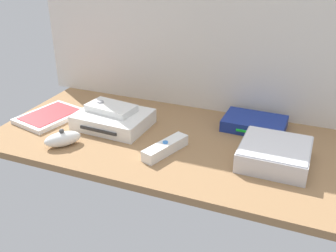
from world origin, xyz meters
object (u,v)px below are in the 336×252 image
(game_case, at_px, (50,116))
(network_router, at_px, (254,124))
(game_console, at_px, (113,119))
(remote_wand, at_px, (165,148))
(remote_classic_pad, at_px, (111,108))
(mini_computer, at_px, (275,154))
(remote_nunchuk, at_px, (63,139))

(game_case, bearing_deg, network_router, 28.71)
(game_console, xyz_separation_m, network_router, (0.40, 0.14, -0.00))
(remote_wand, xyz_separation_m, remote_classic_pad, (-0.22, 0.10, 0.04))
(mini_computer, relative_size, network_router, 0.94)
(game_console, relative_size, mini_computer, 1.27)
(game_console, bearing_deg, remote_nunchuk, -111.16)
(mini_computer, height_order, game_case, mini_computer)
(game_console, xyz_separation_m, remote_classic_pad, (-0.01, 0.01, 0.03))
(remote_wand, height_order, remote_nunchuk, remote_nunchuk)
(game_case, bearing_deg, remote_wand, 4.80)
(game_console, height_order, game_case, game_console)
(game_console, xyz_separation_m, mini_computer, (0.48, -0.03, 0.00))
(mini_computer, bearing_deg, network_router, 115.43)
(mini_computer, height_order, remote_classic_pad, remote_classic_pad)
(game_case, bearing_deg, remote_nunchuk, -28.86)
(game_console, height_order, mini_computer, mini_computer)
(game_case, height_order, remote_wand, remote_wand)
(game_console, distance_m, remote_wand, 0.23)
(mini_computer, relative_size, remote_nunchuk, 1.64)
(game_case, xyz_separation_m, remote_classic_pad, (0.20, 0.04, 0.05))
(remote_nunchuk, height_order, remote_classic_pad, remote_classic_pad)
(network_router, bearing_deg, game_case, -163.34)
(network_router, xyz_separation_m, remote_nunchuk, (-0.47, -0.30, 0.00))
(game_console, distance_m, mini_computer, 0.48)
(network_router, relative_size, remote_wand, 1.20)
(game_console, bearing_deg, remote_classic_pad, 140.21)
(game_console, relative_size, network_router, 1.19)
(network_router, bearing_deg, remote_wand, -128.36)
(mini_computer, xyz_separation_m, network_router, (-0.08, 0.17, -0.01))
(network_router, height_order, remote_nunchuk, remote_nunchuk)
(game_case, xyz_separation_m, remote_wand, (0.42, -0.06, 0.01))
(network_router, bearing_deg, mini_computer, -63.40)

